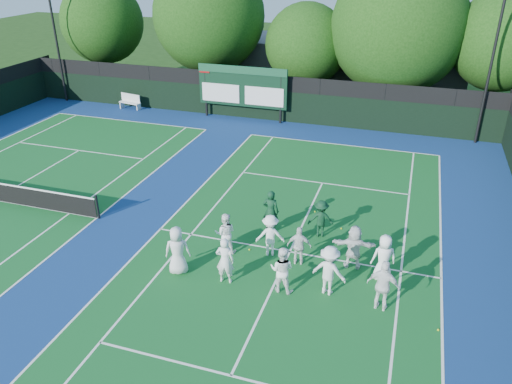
% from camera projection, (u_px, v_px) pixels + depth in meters
% --- Properties ---
extents(ground, '(120.00, 120.00, 0.00)m').
position_uv_depth(ground, '(283.00, 266.00, 18.14)').
color(ground, '#18380F').
rests_on(ground, ground).
extents(court_apron, '(34.00, 32.00, 0.01)m').
position_uv_depth(court_apron, '(149.00, 227.00, 20.64)').
color(court_apron, navy).
rests_on(court_apron, ground).
extents(near_court, '(11.05, 23.85, 0.01)m').
position_uv_depth(near_court, '(290.00, 252.00, 18.99)').
color(near_court, '#125721').
rests_on(near_court, ground).
extents(back_fence, '(34.00, 0.08, 3.00)m').
position_uv_depth(back_fence, '(259.00, 99.00, 32.81)').
color(back_fence, black).
rests_on(back_fence, ground).
extents(scoreboard, '(6.00, 0.21, 3.55)m').
position_uv_depth(scoreboard, '(242.00, 87.00, 32.36)').
color(scoreboard, black).
rests_on(scoreboard, ground).
extents(clubhouse, '(18.00, 6.00, 4.00)m').
position_uv_depth(clubhouse, '(340.00, 68.00, 38.23)').
color(clubhouse, '#56565B').
rests_on(clubhouse, ground).
extents(light_pole_left, '(1.20, 0.30, 10.12)m').
position_uv_depth(light_pole_left, '(51.00, 12.00, 34.48)').
color(light_pole_left, black).
rests_on(light_pole_left, ground).
extents(light_pole_right, '(1.20, 0.30, 10.12)m').
position_uv_depth(light_pole_right, '(498.00, 32.00, 26.63)').
color(light_pole_right, black).
rests_on(light_pole_right, ground).
extents(bench, '(1.73, 0.78, 1.06)m').
position_uv_depth(bench, '(130.00, 101.00, 35.20)').
color(bench, silver).
rests_on(bench, ground).
extents(tree_a, '(6.17, 6.17, 8.29)m').
position_uv_depth(tree_a, '(105.00, 24.00, 37.92)').
color(tree_a, black).
rests_on(tree_a, ground).
extents(tree_b, '(7.86, 7.86, 9.92)m').
position_uv_depth(tree_b, '(212.00, 19.00, 35.16)').
color(tree_b, black).
rests_on(tree_b, ground).
extents(tree_c, '(5.59, 5.59, 7.17)m').
position_uv_depth(tree_c, '(309.00, 47.00, 33.91)').
color(tree_c, black).
rests_on(tree_c, ground).
extents(tree_d, '(8.58, 8.58, 10.06)m').
position_uv_depth(tree_d, '(400.00, 31.00, 31.70)').
color(tree_d, black).
rests_on(tree_d, ground).
extents(tree_e, '(6.13, 6.13, 8.36)m').
position_uv_depth(tree_e, '(505.00, 43.00, 30.17)').
color(tree_e, black).
rests_on(tree_e, ground).
extents(tennis_ball_0, '(0.07, 0.07, 0.07)m').
position_uv_depth(tennis_ball_0, '(249.00, 250.00, 19.08)').
color(tennis_ball_0, '#C6D418').
rests_on(tennis_ball_0, ground).
extents(tennis_ball_1, '(0.07, 0.07, 0.07)m').
position_uv_depth(tennis_ball_1, '(341.00, 229.00, 20.49)').
color(tennis_ball_1, '#C6D418').
rests_on(tennis_ball_1, ground).
extents(tennis_ball_2, '(0.07, 0.07, 0.07)m').
position_uv_depth(tennis_ball_2, '(438.00, 330.00, 15.11)').
color(tennis_ball_2, '#C6D418').
rests_on(tennis_ball_2, ground).
extents(tennis_ball_3, '(0.07, 0.07, 0.07)m').
position_uv_depth(tennis_ball_3, '(168.00, 245.00, 19.39)').
color(tennis_ball_3, '#C6D418').
rests_on(tennis_ball_3, ground).
extents(tennis_ball_4, '(0.07, 0.07, 0.07)m').
position_uv_depth(tennis_ball_4, '(315.00, 212.00, 21.78)').
color(tennis_ball_4, '#C6D418').
rests_on(tennis_ball_4, ground).
extents(player_front_0, '(1.04, 0.86, 1.82)m').
position_uv_depth(player_front_0, '(177.00, 250.00, 17.43)').
color(player_front_0, silver).
rests_on(player_front_0, ground).
extents(player_front_1, '(0.68, 0.48, 1.75)m').
position_uv_depth(player_front_1, '(225.00, 260.00, 16.95)').
color(player_front_1, white).
rests_on(player_front_1, ground).
extents(player_front_2, '(0.84, 0.66, 1.69)m').
position_uv_depth(player_front_2, '(282.00, 270.00, 16.53)').
color(player_front_2, white).
rests_on(player_front_2, ground).
extents(player_front_3, '(1.27, 0.88, 1.80)m').
position_uv_depth(player_front_3, '(329.00, 270.00, 16.39)').
color(player_front_3, silver).
rests_on(player_front_3, ground).
extents(player_front_4, '(1.12, 0.62, 1.80)m').
position_uv_depth(player_front_4, '(383.00, 286.00, 15.65)').
color(player_front_4, white).
rests_on(player_front_4, ground).
extents(player_back_0, '(0.94, 0.81, 1.64)m').
position_uv_depth(player_back_0, '(225.00, 233.00, 18.64)').
color(player_back_0, white).
rests_on(player_back_0, ground).
extents(player_back_1, '(1.21, 0.91, 1.66)m').
position_uv_depth(player_back_1, '(270.00, 235.00, 18.48)').
color(player_back_1, white).
rests_on(player_back_1, ground).
extents(player_back_2, '(0.93, 0.46, 1.52)m').
position_uv_depth(player_back_2, '(299.00, 246.00, 17.97)').
color(player_back_2, white).
rests_on(player_back_2, ground).
extents(player_back_3, '(1.62, 0.70, 1.69)m').
position_uv_depth(player_back_3, '(354.00, 247.00, 17.75)').
color(player_back_3, white).
rests_on(player_back_3, ground).
extents(player_back_4, '(0.98, 0.79, 1.73)m').
position_uv_depth(player_back_4, '(384.00, 258.00, 17.12)').
color(player_back_4, white).
rests_on(player_back_4, ground).
extents(coach_left, '(0.67, 0.44, 1.83)m').
position_uv_depth(coach_left, '(271.00, 211.00, 19.97)').
color(coach_left, '#0E341D').
rests_on(coach_left, ground).
extents(coach_right, '(1.12, 0.81, 1.57)m').
position_uv_depth(coach_right, '(321.00, 219.00, 19.70)').
color(coach_right, '#0D321C').
rests_on(coach_right, ground).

